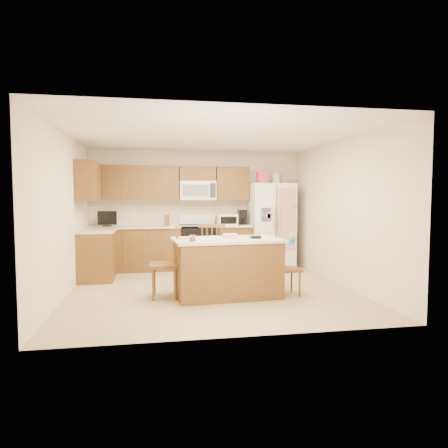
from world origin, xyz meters
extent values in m
plane|color=#8E765E|center=(0.00, 0.00, 0.00)|extent=(4.50, 4.50, 0.00)
cube|color=beige|center=(0.00, 2.25, 1.25)|extent=(4.50, 0.10, 2.50)
cube|color=beige|center=(0.00, -2.25, 1.25)|extent=(4.50, 0.10, 2.50)
cube|color=beige|center=(-2.25, 0.00, 1.25)|extent=(0.10, 4.50, 2.50)
cube|color=beige|center=(2.25, 0.00, 1.25)|extent=(0.10, 4.50, 2.50)
cube|color=white|center=(0.00, 0.00, 2.50)|extent=(4.50, 4.50, 0.04)
cube|color=brown|center=(-1.31, 1.95, 0.44)|extent=(1.87, 0.60, 0.88)
cube|color=brown|center=(0.74, 1.95, 0.44)|extent=(0.72, 0.60, 0.88)
cube|color=brown|center=(-1.95, 1.17, 0.44)|extent=(0.60, 0.95, 0.88)
cube|color=beige|center=(-1.31, 1.94, 0.90)|extent=(1.87, 0.64, 0.04)
cube|color=beige|center=(0.74, 1.94, 0.90)|extent=(0.72, 0.64, 0.04)
cube|color=beige|center=(-1.94, 1.17, 0.90)|extent=(0.64, 0.95, 0.04)
cube|color=brown|center=(-1.32, 2.08, 1.80)|extent=(1.85, 0.33, 0.70)
cube|color=brown|center=(0.75, 2.08, 1.80)|extent=(0.70, 0.33, 0.70)
cube|color=brown|center=(0.00, 2.08, 2.00)|extent=(0.76, 0.33, 0.29)
cube|color=brown|center=(-2.08, 1.17, 1.80)|extent=(0.33, 0.95, 0.70)
cube|color=brown|center=(-1.90, 1.92, 1.80)|extent=(0.02, 0.01, 0.66)
cube|color=brown|center=(-1.90, 1.65, 0.44)|extent=(0.02, 0.01, 0.84)
cube|color=brown|center=(-1.50, 1.92, 1.80)|extent=(0.02, 0.01, 0.66)
cube|color=brown|center=(-1.50, 1.65, 0.44)|extent=(0.02, 0.01, 0.84)
cube|color=brown|center=(-1.10, 1.92, 1.80)|extent=(0.02, 0.01, 0.66)
cube|color=brown|center=(-1.10, 1.65, 0.44)|extent=(0.02, 0.01, 0.84)
cube|color=brown|center=(-0.70, 1.92, 1.80)|extent=(0.01, 0.01, 0.66)
cube|color=brown|center=(-0.70, 1.65, 0.44)|extent=(0.01, 0.01, 0.84)
cube|color=brown|center=(0.70, 1.92, 1.80)|extent=(0.01, 0.01, 0.66)
cube|color=brown|center=(0.70, 1.65, 0.44)|extent=(0.01, 0.01, 0.84)
cube|color=white|center=(0.00, 2.06, 1.65)|extent=(0.76, 0.38, 0.40)
cube|color=slate|center=(-0.06, 1.86, 1.65)|extent=(0.54, 0.01, 0.24)
cube|color=#262626|center=(0.30, 1.86, 1.65)|extent=(0.12, 0.01, 0.30)
cube|color=brown|center=(-0.65, 1.95, 1.03)|extent=(0.10, 0.14, 0.22)
cube|color=black|center=(-1.85, 1.97, 0.93)|extent=(0.18, 0.12, 0.02)
cube|color=black|center=(-1.85, 1.97, 1.09)|extent=(0.38, 0.03, 0.28)
cube|color=#BD5E29|center=(0.58, 2.03, 1.01)|extent=(0.35, 0.22, 0.18)
cube|color=white|center=(0.60, 1.80, 1.04)|extent=(0.40, 0.28, 0.23)
cube|color=black|center=(0.60, 1.66, 1.04)|extent=(0.34, 0.01, 0.15)
cube|color=black|center=(0.96, 2.00, 1.08)|extent=(0.18, 0.22, 0.32)
cylinder|color=black|center=(0.96, 1.93, 1.01)|extent=(0.12, 0.12, 0.12)
cube|color=black|center=(0.00, 1.93, 0.44)|extent=(0.76, 0.64, 0.88)
cube|color=black|center=(0.00, 1.60, 0.42)|extent=(0.68, 0.01, 0.42)
cube|color=black|center=(0.00, 1.93, 0.91)|extent=(0.76, 0.64, 0.03)
cube|color=white|center=(0.00, 2.19, 1.03)|extent=(0.76, 0.10, 0.20)
cube|color=white|center=(1.57, 1.88, 0.90)|extent=(0.90, 0.75, 1.80)
cube|color=#4C4C4C|center=(1.57, 1.49, 0.90)|extent=(0.02, 0.01, 1.75)
cube|color=silver|center=(1.52, 1.47, 1.05)|extent=(0.02, 0.03, 0.55)
cube|color=silver|center=(1.62, 1.47, 1.05)|extent=(0.02, 0.03, 0.55)
cube|color=#3F3F44|center=(1.35, 1.49, 1.15)|extent=(0.20, 0.01, 0.28)
cube|color=#D84C59|center=(1.77, 1.49, 1.05)|extent=(0.42, 0.01, 1.30)
cube|color=#D9334A|center=(1.37, 1.88, 1.92)|extent=(0.22, 0.22, 0.24)
cylinder|color=tan|center=(1.67, 1.82, 1.91)|extent=(0.18, 0.18, 0.22)
cube|color=gray|center=(1.85, 1.96, 1.89)|extent=(0.18, 0.20, 0.18)
cube|color=brown|center=(0.18, -0.46, 0.42)|extent=(1.60, 0.97, 0.85)
cube|color=beige|center=(0.18, -0.46, 0.87)|extent=(1.68, 1.06, 0.04)
cylinder|color=#D9334A|center=(-0.38, -0.74, 0.92)|extent=(0.08, 0.08, 0.06)
cylinder|color=white|center=(-0.38, -0.74, 0.93)|extent=(0.09, 0.09, 0.09)
cube|color=#ECA5AE|center=(0.23, -0.43, 0.92)|extent=(0.21, 0.16, 0.07)
cube|color=black|center=(0.60, -0.51, 0.91)|extent=(0.16, 0.13, 0.04)
cube|color=white|center=(-0.50, -0.60, 0.89)|extent=(0.32, 0.26, 0.01)
cube|color=#D84C4C|center=(-0.46, -0.52, 0.91)|extent=(0.27, 0.22, 0.01)
cylinder|color=white|center=(-0.11, -0.70, 0.89)|extent=(0.13, 0.06, 0.01)
cube|color=brown|center=(-0.77, -0.38, 0.49)|extent=(0.46, 0.48, 0.05)
cylinder|color=brown|center=(-0.92, -0.19, 0.24)|extent=(0.04, 0.04, 0.47)
cylinder|color=brown|center=(-0.94, -0.56, 0.24)|extent=(0.04, 0.04, 0.47)
cylinder|color=brown|center=(-0.60, -0.20, 0.24)|extent=(0.04, 0.04, 0.47)
cylinder|color=brown|center=(-0.61, -0.58, 0.24)|extent=(0.04, 0.04, 0.47)
cylinder|color=brown|center=(-0.58, -0.23, 0.78)|extent=(0.02, 0.02, 0.53)
cylinder|color=brown|center=(-0.58, -0.31, 0.78)|extent=(0.02, 0.02, 0.53)
cylinder|color=brown|center=(-0.58, -0.39, 0.78)|extent=(0.02, 0.02, 0.53)
cylinder|color=brown|center=(-0.59, -0.47, 0.78)|extent=(0.02, 0.02, 0.53)
cylinder|color=brown|center=(-0.59, -0.55, 0.78)|extent=(0.02, 0.02, 0.53)
cube|color=brown|center=(-0.58, -0.39, 1.04)|extent=(0.06, 0.44, 0.05)
cube|color=brown|center=(0.07, 0.29, 0.49)|extent=(0.55, 0.53, 0.05)
cylinder|color=brown|center=(0.29, 0.41, 0.24)|extent=(0.04, 0.04, 0.47)
cylinder|color=brown|center=(-0.07, 0.50, 0.24)|extent=(0.04, 0.04, 0.47)
cylinder|color=brown|center=(0.21, 0.09, 0.24)|extent=(0.04, 0.04, 0.47)
cylinder|color=brown|center=(-0.15, 0.18, 0.24)|extent=(0.04, 0.04, 0.47)
cylinder|color=brown|center=(0.19, 0.07, 0.78)|extent=(0.02, 0.02, 0.53)
cylinder|color=brown|center=(0.11, 0.09, 0.78)|extent=(0.02, 0.02, 0.53)
cylinder|color=brown|center=(0.03, 0.11, 0.78)|extent=(0.02, 0.02, 0.53)
cylinder|color=brown|center=(-0.05, 0.13, 0.78)|extent=(0.02, 0.02, 0.53)
cylinder|color=brown|center=(-0.13, 0.15, 0.78)|extent=(0.02, 0.02, 0.53)
cube|color=brown|center=(0.03, 0.11, 1.04)|extent=(0.44, 0.15, 0.05)
cube|color=brown|center=(1.11, -0.55, 0.40)|extent=(0.38, 0.40, 0.04)
cylinder|color=brown|center=(1.26, -0.69, 0.19)|extent=(0.03, 0.03, 0.38)
cylinder|color=brown|center=(1.23, -0.39, 0.19)|extent=(0.03, 0.03, 0.38)
cylinder|color=brown|center=(0.99, -0.71, 0.19)|extent=(0.03, 0.03, 0.38)
cylinder|color=brown|center=(0.97, -0.41, 0.19)|extent=(0.03, 0.03, 0.38)
cylinder|color=brown|center=(0.97, -0.70, 0.63)|extent=(0.02, 0.02, 0.43)
cylinder|color=brown|center=(0.97, -0.63, 0.63)|extent=(0.02, 0.02, 0.43)
cylinder|color=brown|center=(0.96, -0.56, 0.63)|extent=(0.02, 0.02, 0.43)
cylinder|color=brown|center=(0.96, -0.50, 0.63)|extent=(0.02, 0.02, 0.43)
cylinder|color=brown|center=(0.95, -0.43, 0.63)|extent=(0.02, 0.02, 0.43)
cube|color=brown|center=(0.96, -0.56, 0.84)|extent=(0.06, 0.36, 0.04)
camera|label=1|loc=(-0.92, -6.39, 1.53)|focal=32.00mm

